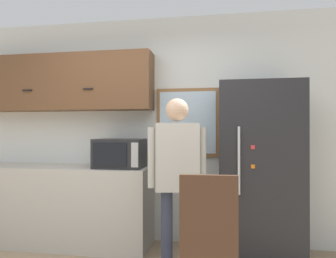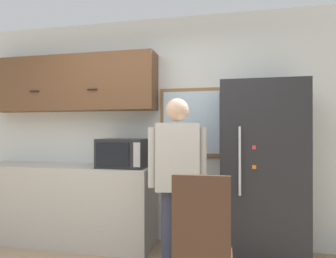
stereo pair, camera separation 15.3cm
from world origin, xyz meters
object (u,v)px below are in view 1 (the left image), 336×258
object	(u,v)px
microwave	(120,153)
refrigerator	(258,171)
person	(177,167)
chair	(208,246)

from	to	relation	value
microwave	refrigerator	world-z (taller)	refrigerator
person	chair	bearing A→B (deg)	-79.33
chair	refrigerator	bearing A→B (deg)	-113.46
microwave	chair	distance (m)	1.69
microwave	person	world-z (taller)	person
person	chair	xyz separation A→B (m)	(0.32, -0.80, -0.43)
refrigerator	chair	bearing A→B (deg)	-111.62
microwave	chair	bearing A→B (deg)	-50.31
person	refrigerator	world-z (taller)	refrigerator
microwave	chair	xyz separation A→B (m)	(1.03, -1.24, -0.51)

